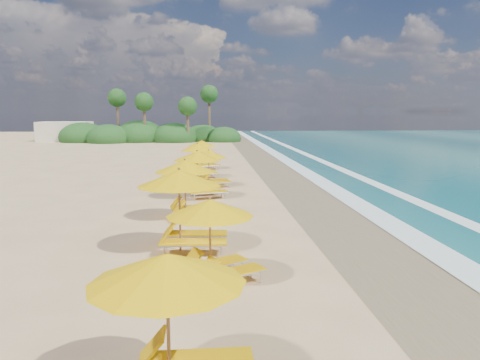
{
  "coord_description": "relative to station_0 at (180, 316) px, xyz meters",
  "views": [
    {
      "loc": [
        -1.51,
        -20.34,
        4.28
      ],
      "look_at": [
        0.0,
        0.0,
        1.2
      ],
      "focal_mm": 34.08,
      "sensor_mm": 36.0,
      "label": 1
    }
  ],
  "objects": [
    {
      "name": "station_3",
      "position": [
        -0.26,
        11.65,
        0.06
      ],
      "size": [
        2.95,
        2.82,
        2.45
      ],
      "rotation": [
        0.0,
        0.0,
        0.19
      ],
      "color": "olive",
      "rests_on": "ground"
    },
    {
      "name": "station_6",
      "position": [
        0.0,
        23.22,
        -0.04
      ],
      "size": [
        2.78,
        2.68,
        2.27
      ],
      "rotation": [
        0.0,
        0.0,
        0.23
      ],
      "color": "olive",
      "rests_on": "ground"
    },
    {
      "name": "beach_building",
      "position": [
        -20.08,
        62.02,
        0.09
      ],
      "size": [
        7.0,
        5.0,
        2.8
      ],
      "primitive_type": "cube",
      "color": "beige",
      "rests_on": "ground"
    },
    {
      "name": "station_0",
      "position": [
        0.0,
        0.0,
        0.0
      ],
      "size": [
        2.52,
        2.33,
        2.34
      ],
      "rotation": [
        0.0,
        0.0,
        0.01
      ],
      "color": "olive",
      "rests_on": "ground"
    },
    {
      "name": "station_5",
      "position": [
        0.7,
        19.54,
        -0.11
      ],
      "size": [
        2.56,
        2.44,
        2.15
      ],
      "rotation": [
        0.0,
        0.0,
        0.17
      ],
      "color": "olive",
      "rests_on": "ground"
    },
    {
      "name": "wet_sand",
      "position": [
        5.92,
        14.02,
        -1.31
      ],
      "size": [
        4.0,
        160.0,
        0.01
      ],
      "primitive_type": "cube",
      "color": "#8B7753",
      "rests_on": "ground"
    },
    {
      "name": "treeline",
      "position": [
        -8.02,
        59.53,
        -0.32
      ],
      "size": [
        25.8,
        8.8,
        9.74
      ],
      "color": "#163D14",
      "rests_on": "ground"
    },
    {
      "name": "station_1",
      "position": [
        0.63,
        4.72,
        -0.07
      ],
      "size": [
        2.94,
        2.94,
        2.21
      ],
      "rotation": [
        0.0,
        0.0,
        0.48
      ],
      "color": "olive",
      "rests_on": "ground"
    },
    {
      "name": "station_7",
      "position": [
        0.23,
        27.58,
        -0.08
      ],
      "size": [
        2.84,
        2.79,
        2.2
      ],
      "rotation": [
        0.0,
        0.0,
        0.37
      ],
      "color": "olive",
      "rests_on": "ground"
    },
    {
      "name": "station_4",
      "position": [
        0.13,
        16.13,
        0.04
      ],
      "size": [
        3.04,
        2.95,
        2.42
      ],
      "rotation": [
        0.0,
        0.0,
        0.29
      ],
      "color": "olive",
      "rests_on": "ground"
    },
    {
      "name": "surf_foam",
      "position": [
        8.62,
        14.02,
        -1.29
      ],
      "size": [
        4.0,
        160.0,
        0.01
      ],
      "color": "white",
      "rests_on": "ground"
    },
    {
      "name": "station_2",
      "position": [
        -0.23,
        7.45,
        0.14
      ],
      "size": [
        2.89,
        2.69,
        2.6
      ],
      "rotation": [
        0.0,
        0.0,
        -0.05
      ],
      "color": "olive",
      "rests_on": "ground"
    },
    {
      "name": "ground",
      "position": [
        1.92,
        14.02,
        -1.31
      ],
      "size": [
        160.0,
        160.0,
        0.0
      ],
      "primitive_type": "plane",
      "color": "tan",
      "rests_on": "ground"
    }
  ]
}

